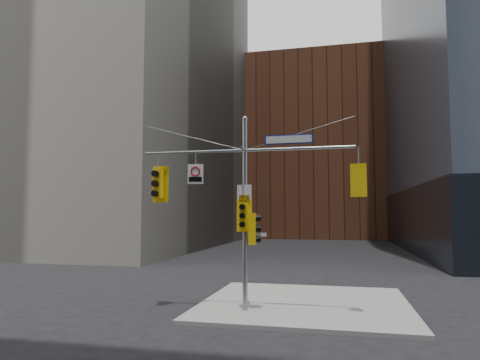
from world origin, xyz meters
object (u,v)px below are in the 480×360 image
at_px(traffic_light_pole_side, 254,229).
at_px(street_sign_blade, 289,139).
at_px(signal_assembly, 245,193).
at_px(traffic_light_pole_front, 243,216).
at_px(regulatory_sign_arm, 195,173).
at_px(traffic_light_west_arm, 158,184).
at_px(traffic_light_east_arm, 359,180).

height_order(traffic_light_pole_side, street_sign_blade, street_sign_blade).
height_order(signal_assembly, traffic_light_pole_front, signal_assembly).
distance_m(street_sign_blade, regulatory_sign_arm, 3.76).
xyz_separation_m(signal_assembly, traffic_light_west_arm, (-3.47, 0.01, 0.38)).
xyz_separation_m(traffic_light_west_arm, traffic_light_pole_side, (3.80, -0.00, -1.71)).
relative_size(traffic_light_east_arm, traffic_light_pole_front, 0.99).
bearing_deg(traffic_light_pole_front, street_sign_blade, 9.16).
bearing_deg(signal_assembly, regulatory_sign_arm, -179.40).
distance_m(traffic_light_west_arm, regulatory_sign_arm, 1.59).
bearing_deg(regulatory_sign_arm, traffic_light_west_arm, 173.85).
bearing_deg(street_sign_blade, signal_assembly, -179.56).
bearing_deg(traffic_light_pole_side, street_sign_blade, -96.45).
bearing_deg(traffic_light_east_arm, traffic_light_pole_side, 9.03).
relative_size(traffic_light_pole_front, regulatory_sign_arm, 1.54).
xyz_separation_m(traffic_light_pole_front, street_sign_blade, (1.64, 0.27, 2.78)).
distance_m(traffic_light_west_arm, traffic_light_pole_front, 3.69).
relative_size(traffic_light_west_arm, traffic_light_east_arm, 1.23).
xyz_separation_m(traffic_light_pole_side, street_sign_blade, (1.31, -0.01, 3.26)).
bearing_deg(traffic_light_west_arm, regulatory_sign_arm, 7.31).
bearing_deg(street_sign_blade, traffic_light_west_arm, -179.79).
bearing_deg(regulatory_sign_arm, traffic_light_pole_side, -4.06).
bearing_deg(street_sign_blade, regulatory_sign_arm, -179.29).
xyz_separation_m(traffic_light_east_arm, traffic_light_pole_front, (-4.09, -0.27, -1.23)).
bearing_deg(street_sign_blade, traffic_light_pole_front, -170.29).
distance_m(traffic_light_pole_front, regulatory_sign_arm, 2.52).
xyz_separation_m(signal_assembly, traffic_light_pole_front, (-0.00, -0.27, -0.85)).
bearing_deg(traffic_light_pole_side, traffic_light_east_arm, -96.22).
bearing_deg(regulatory_sign_arm, signal_assembly, -4.29).
height_order(signal_assembly, traffic_light_pole_side, signal_assembly).
distance_m(traffic_light_pole_side, regulatory_sign_arm, 3.08).
bearing_deg(signal_assembly, street_sign_blade, 0.11).
distance_m(traffic_light_east_arm, regulatory_sign_arm, 6.03).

